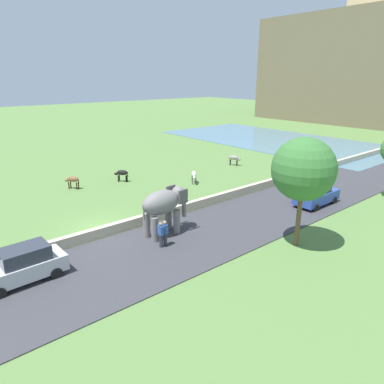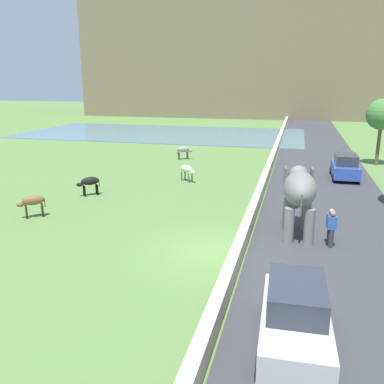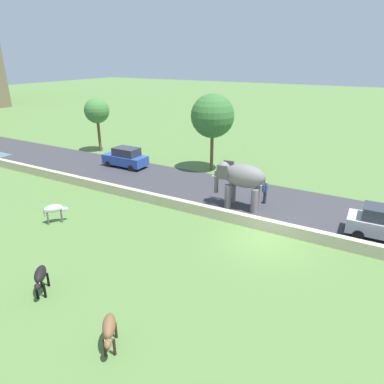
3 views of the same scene
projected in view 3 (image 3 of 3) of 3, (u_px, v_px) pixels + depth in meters
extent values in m
plane|color=#567A3D|center=(263.00, 240.00, 18.70)|extent=(220.00, 220.00, 0.00)
cube|color=#38383D|center=(73.00, 163.00, 31.96)|extent=(7.00, 120.00, 0.06)
cube|color=beige|center=(54.00, 175.00, 27.85)|extent=(0.40, 110.00, 0.68)
ellipsoid|color=slate|center=(244.00, 176.00, 21.83)|extent=(1.56, 2.78, 1.50)
cylinder|color=slate|center=(228.00, 197.00, 22.37)|extent=(0.44, 0.44, 1.60)
cylinder|color=slate|center=(232.00, 192.00, 23.07)|extent=(0.44, 0.44, 1.60)
cylinder|color=slate|center=(254.00, 201.00, 21.65)|extent=(0.44, 0.44, 1.60)
cylinder|color=slate|center=(258.00, 197.00, 22.35)|extent=(0.44, 0.44, 1.60)
ellipsoid|color=slate|center=(223.00, 170.00, 22.35)|extent=(1.05, 0.96, 1.10)
cube|color=#575454|center=(222.00, 172.00, 21.78)|extent=(0.16, 0.71, 0.90)
cube|color=#575454|center=(229.00, 167.00, 22.78)|extent=(0.16, 0.71, 0.90)
cylinder|color=slate|center=(216.00, 182.00, 22.87)|extent=(0.28, 0.28, 1.50)
cone|color=silver|center=(216.00, 176.00, 22.49)|extent=(0.15, 0.56, 0.17)
cone|color=silver|center=(219.00, 174.00, 22.86)|extent=(0.15, 0.56, 0.17)
cylinder|color=#575454|center=(264.00, 184.00, 21.42)|extent=(0.08, 0.08, 0.90)
cylinder|color=#33333D|center=(260.00, 197.00, 23.26)|extent=(0.22, 0.22, 0.85)
cube|color=#2D569E|center=(261.00, 188.00, 23.00)|extent=(0.36, 0.22, 0.56)
sphere|color=tan|center=(261.00, 182.00, 22.85)|extent=(0.22, 0.22, 0.22)
cylinder|color=#33333D|center=(265.00, 198.00, 23.14)|extent=(0.22, 0.22, 0.85)
cube|color=#2D569E|center=(266.00, 188.00, 22.88)|extent=(0.36, 0.22, 0.56)
sphere|color=#997051|center=(266.00, 183.00, 22.73)|extent=(0.22, 0.22, 0.22)
cylinder|color=black|center=(360.00, 223.00, 19.95)|extent=(0.20, 0.61, 0.60)
cylinder|color=black|center=(358.00, 235.00, 18.63)|extent=(0.20, 0.61, 0.60)
cube|color=#2D4CA8|center=(125.00, 160.00, 30.69)|extent=(1.71, 4.01, 0.80)
cube|color=#2D333D|center=(126.00, 152.00, 30.33)|extent=(1.45, 2.21, 0.70)
cylinder|color=black|center=(108.00, 164.00, 30.78)|extent=(0.18, 0.60, 0.60)
cylinder|color=black|center=(120.00, 160.00, 32.09)|extent=(0.18, 0.60, 0.60)
cylinder|color=black|center=(131.00, 169.00, 29.59)|extent=(0.18, 0.60, 0.60)
cylinder|color=black|center=(143.00, 164.00, 30.90)|extent=(0.18, 0.60, 0.60)
ellipsoid|color=brown|center=(109.00, 326.00, 11.57)|extent=(1.14, 1.02, 0.50)
cylinder|color=#302014|center=(114.00, 347.00, 11.45)|extent=(0.10, 0.10, 0.65)
cylinder|color=#302014|center=(105.00, 348.00, 11.41)|extent=(0.10, 0.10, 0.65)
cylinder|color=#302014|center=(116.00, 330.00, 12.16)|extent=(0.10, 0.10, 0.65)
cylinder|color=#302014|center=(107.00, 331.00, 12.12)|extent=(0.10, 0.10, 0.65)
ellipsoid|color=brown|center=(108.00, 344.00, 11.04)|extent=(0.46, 0.43, 0.26)
cone|color=beige|center=(110.00, 339.00, 10.99)|extent=(0.04, 0.04, 0.12)
cone|color=beige|center=(104.00, 340.00, 10.97)|extent=(0.04, 0.04, 0.12)
cylinder|color=#302014|center=(111.00, 319.00, 12.14)|extent=(0.04, 0.04, 0.45)
ellipsoid|color=black|center=(40.00, 274.00, 14.30)|extent=(1.12, 1.06, 0.50)
cylinder|color=black|center=(45.00, 291.00, 14.19)|extent=(0.10, 0.10, 0.65)
cylinder|color=black|center=(37.00, 292.00, 14.13)|extent=(0.10, 0.10, 0.65)
cylinder|color=black|center=(48.00, 280.00, 14.89)|extent=(0.10, 0.10, 0.65)
cylinder|color=black|center=(40.00, 281.00, 14.83)|extent=(0.10, 0.10, 0.65)
ellipsoid|color=black|center=(38.00, 286.00, 13.78)|extent=(0.46, 0.44, 0.26)
cone|color=beige|center=(39.00, 282.00, 13.73)|extent=(0.04, 0.04, 0.12)
cone|color=beige|center=(35.00, 283.00, 13.70)|extent=(0.04, 0.04, 0.12)
cylinder|color=black|center=(44.00, 271.00, 14.86)|extent=(0.04, 0.04, 0.45)
ellipsoid|color=silver|center=(53.00, 209.00, 20.40)|extent=(1.15, 1.01, 0.50)
cylinder|color=#595753|center=(61.00, 215.00, 20.89)|extent=(0.10, 0.10, 0.65)
cylinder|color=#595753|center=(62.00, 217.00, 20.63)|extent=(0.10, 0.10, 0.65)
cylinder|color=#595753|center=(48.00, 217.00, 20.60)|extent=(0.10, 0.10, 0.65)
cylinder|color=#595753|center=(48.00, 220.00, 20.34)|extent=(0.10, 0.10, 0.65)
ellipsoid|color=silver|center=(65.00, 209.00, 20.70)|extent=(0.46, 0.43, 0.26)
cone|color=beige|center=(64.00, 206.00, 20.71)|extent=(0.04, 0.04, 0.12)
cone|color=beige|center=(65.00, 207.00, 20.56)|extent=(0.04, 0.04, 0.12)
cylinder|color=#595753|center=(44.00, 213.00, 20.27)|extent=(0.04, 0.04, 0.45)
cylinder|color=brown|center=(212.00, 151.00, 29.55)|extent=(0.28, 0.28, 3.42)
sphere|color=#387033|center=(213.00, 116.00, 28.45)|extent=(3.61, 3.61, 3.61)
cylinder|color=brown|center=(99.00, 136.00, 35.56)|extent=(0.28, 0.28, 3.29)
sphere|color=#427A38|center=(97.00, 111.00, 34.63)|extent=(2.49, 2.49, 2.49)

